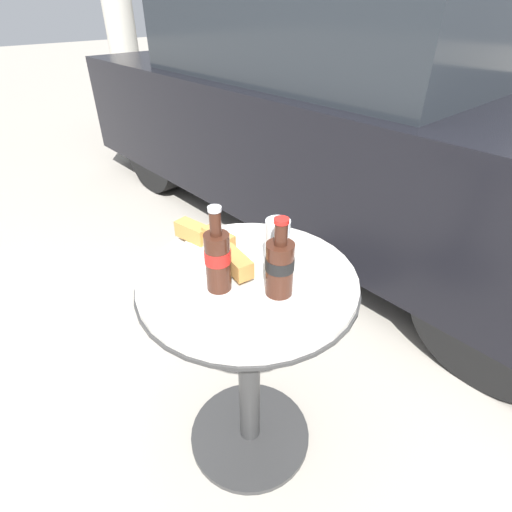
% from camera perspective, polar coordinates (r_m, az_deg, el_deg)
% --- Properties ---
extents(ground_plane, '(30.00, 30.00, 0.00)m').
position_cam_1_polar(ground_plane, '(1.61, -0.86, -24.17)').
color(ground_plane, '#A8A093').
extents(bistro_table, '(0.60, 0.60, 0.72)m').
position_cam_1_polar(bistro_table, '(1.22, -1.05, -11.48)').
color(bistro_table, '#333333').
rests_on(bistro_table, ground_plane).
extents(cola_bottle_left, '(0.07, 0.07, 0.21)m').
position_cam_1_polar(cola_bottle_left, '(0.97, 3.41, -1.35)').
color(cola_bottle_left, '#3D1E14').
rests_on(cola_bottle_left, bistro_table).
extents(cola_bottle_right, '(0.07, 0.07, 0.23)m').
position_cam_1_polar(cola_bottle_right, '(0.98, -5.51, -0.32)').
color(cola_bottle_right, '#3D1E14').
rests_on(cola_bottle_right, bistro_table).
extents(drinking_glass, '(0.07, 0.07, 0.15)m').
position_cam_1_polar(drinking_glass, '(1.05, 3.04, 1.08)').
color(drinking_glass, '#C68923').
rests_on(drinking_glass, bistro_table).
extents(lunch_plate_near, '(0.33, 0.23, 0.07)m').
position_cam_1_polar(lunch_plate_near, '(1.14, -5.59, 1.13)').
color(lunch_plate_near, white).
rests_on(lunch_plate_near, bistro_table).
extents(parked_car, '(4.22, 1.75, 1.35)m').
position_cam_1_polar(parked_car, '(2.83, 13.53, 18.15)').
color(parked_car, black).
rests_on(parked_car, ground_plane).
extents(pedestrian, '(0.31, 0.31, 1.53)m').
position_cam_1_polar(pedestrian, '(5.15, -18.34, 26.36)').
color(pedestrian, black).
rests_on(pedestrian, ground_plane).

